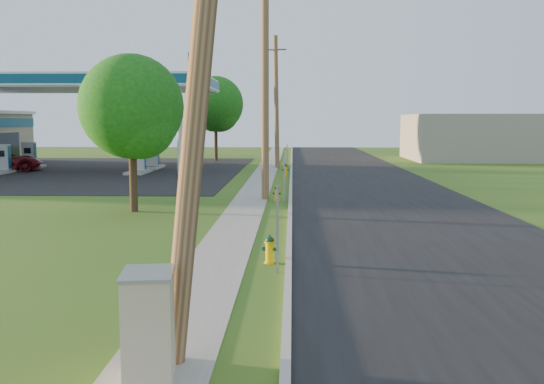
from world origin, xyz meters
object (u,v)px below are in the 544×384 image
object	(u,v)px
utility_pole_near	(204,17)
hydrant_far	(286,170)
tree_lot	(217,106)
hydrant_near	(270,249)
hydrant_mid	(277,194)
fuel_pump_ne	(138,162)
fuel_pump_sw	(29,158)
tree_verge	(134,111)
fuel_pump_se	(152,159)
car_red	(1,161)
fuel_pump_nw	(3,162)
price_pylon	(195,82)
utility_pole_far	(276,102)
utility_pole_mid	(265,85)
utility_cabinet	(149,327)

from	to	relation	value
utility_pole_near	hydrant_far	size ratio (longest dim) A/B	11.72
tree_lot	hydrant_near	xyz separation A→B (m)	(6.01, -37.99, -4.34)
hydrant_mid	utility_pole_near	bearing A→B (deg)	-91.72
fuel_pump_ne	fuel_pump_sw	world-z (taller)	same
tree_verge	hydrant_mid	xyz separation A→B (m)	(5.26, 3.12, -3.47)
fuel_pump_se	car_red	xyz separation A→B (m)	(-9.68, -2.87, 0.02)
fuel_pump_nw	tree_verge	xyz separation A→B (m)	(13.16, -16.70, 3.08)
hydrant_far	price_pylon	bearing A→B (deg)	-129.53
fuel_pump_ne	tree_lot	bearing A→B (deg)	74.91
fuel_pump_nw	fuel_pump_se	bearing A→B (deg)	23.96
utility_pole_far	tree_lot	world-z (taller)	utility_pole_far
utility_pole_far	hydrant_near	xyz separation A→B (m)	(0.64, -29.88, -4.46)
utility_pole_far	fuel_pump_nw	distance (m)	19.03
fuel_pump_sw	hydrant_mid	size ratio (longest dim) A/B	4.68
utility_pole_far	fuel_pump_se	size ratio (longest dim) A/B	2.97
utility_pole_far	hydrant_far	distance (m)	8.19
hydrant_far	car_red	world-z (taller)	car_red
fuel_pump_nw	hydrant_near	bearing A→B (deg)	-53.30
fuel_pump_nw	tree_verge	world-z (taller)	tree_verge
utility_pole_far	fuel_pump_sw	size ratio (longest dim) A/B	2.97
utility_pole_near	utility_pole_mid	bearing A→B (deg)	90.00
car_red	hydrant_near	bearing A→B (deg)	-165.88
fuel_pump_ne	utility_cabinet	xyz separation A→B (m)	(8.22, -31.63, 0.02)
utility_pole_near	fuel_pump_nw	world-z (taller)	utility_pole_near
fuel_pump_se	hydrant_far	distance (m)	11.30
tree_lot	hydrant_near	size ratio (longest dim) A/B	10.41
utility_pole_mid	tree_verge	xyz separation A→B (m)	(-4.74, -3.70, -1.15)
price_pylon	hydrant_far	distance (m)	8.88
price_pylon	hydrant_far	xyz separation A→B (m)	(4.65, 5.64, -5.04)
fuel_pump_nw	hydrant_near	world-z (taller)	fuel_pump_nw
fuel_pump_nw	hydrant_far	world-z (taller)	fuel_pump_nw
hydrant_near	car_red	bearing A→B (deg)	126.47
fuel_pump_se	utility_cabinet	world-z (taller)	fuel_pump_se
fuel_pump_nw	price_pylon	xyz separation A→B (m)	(14.00, -7.50, 4.71)
utility_pole_near	hydrant_far	distance (m)	29.48
tree_lot	car_red	bearing A→B (deg)	-137.81
hydrant_near	tree_lot	bearing A→B (deg)	98.98
utility_pole_near	fuel_pump_nw	bearing A→B (deg)	120.00
fuel_pump_ne	hydrant_far	size ratio (longest dim) A/B	3.96
utility_pole_far	car_red	size ratio (longest dim) A/B	1.78
fuel_pump_nw	utility_pole_far	bearing A→B (deg)	15.61
price_pylon	tree_lot	bearing A→B (deg)	94.07
hydrant_mid	fuel_pump_ne	bearing A→B (deg)	124.76
fuel_pump_sw	hydrant_far	world-z (taller)	fuel_pump_sw
utility_pole_mid	fuel_pump_ne	bearing A→B (deg)	124.40
hydrant_mid	utility_cabinet	world-z (taller)	utility_cabinet
tree_verge	hydrant_far	distance (m)	16.18
utility_pole_far	utility_cabinet	size ratio (longest dim) A/B	6.38
fuel_pump_ne	hydrant_near	size ratio (longest dim) A/B	4.58
price_pylon	utility_pole_near	bearing A→B (deg)	-80.58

